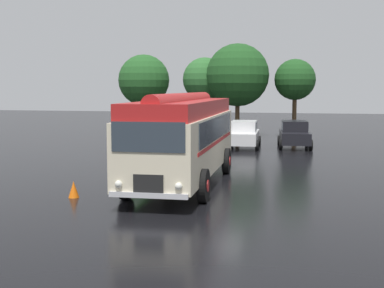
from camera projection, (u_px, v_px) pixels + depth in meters
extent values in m
plane|color=black|center=(210.00, 183.00, 20.74)|extent=(120.00, 120.00, 0.00)
cube|color=beige|center=(183.00, 143.00, 20.31)|extent=(2.84, 10.08, 2.10)
cube|color=red|center=(183.00, 108.00, 20.17)|extent=(2.64, 9.87, 0.56)
cylinder|color=red|center=(183.00, 101.00, 20.15)|extent=(0.93, 9.52, 0.60)
cube|color=#2D3842|center=(217.00, 128.00, 20.31)|extent=(0.31, 8.00, 0.84)
cube|color=#2D3842|center=(153.00, 127.00, 20.78)|extent=(0.31, 8.00, 0.84)
cube|color=red|center=(217.00, 142.00, 20.27)|extent=(0.31, 8.20, 0.12)
cube|color=red|center=(153.00, 141.00, 20.74)|extent=(0.31, 8.20, 0.12)
cube|color=#2D3842|center=(148.00, 137.00, 15.34)|extent=(2.20, 0.11, 0.88)
cube|color=black|center=(148.00, 184.00, 15.48)|extent=(0.90, 0.09, 0.56)
cube|color=silver|center=(148.00, 195.00, 15.49)|extent=(2.38, 0.18, 0.16)
sphere|color=white|center=(179.00, 186.00, 15.31)|extent=(0.22, 0.22, 0.22)
sphere|color=white|center=(119.00, 184.00, 15.64)|extent=(0.22, 0.22, 0.22)
cylinder|color=black|center=(203.00, 186.00, 17.15)|extent=(0.32, 1.11, 1.10)
cylinder|color=red|center=(203.00, 186.00, 17.15)|extent=(0.33, 0.40, 0.39)
cylinder|color=black|center=(126.00, 183.00, 17.63)|extent=(0.32, 1.11, 1.10)
cylinder|color=red|center=(126.00, 183.00, 17.63)|extent=(0.33, 0.40, 0.39)
cylinder|color=black|center=(226.00, 161.00, 23.01)|extent=(0.32, 1.11, 1.10)
cylinder|color=red|center=(226.00, 161.00, 23.01)|extent=(0.33, 0.40, 0.39)
cylinder|color=black|center=(168.00, 159.00, 23.50)|extent=(0.32, 1.11, 1.10)
cylinder|color=red|center=(168.00, 159.00, 23.50)|extent=(0.33, 0.40, 0.39)
cube|color=silver|center=(244.00, 137.00, 32.80)|extent=(1.91, 4.28, 0.70)
cube|color=silver|center=(244.00, 126.00, 32.88)|extent=(1.61, 2.26, 0.64)
cube|color=#2D3842|center=(256.00, 126.00, 32.75)|extent=(0.12, 1.93, 0.50)
cube|color=#2D3842|center=(232.00, 126.00, 33.01)|extent=(0.12, 1.93, 0.50)
cylinder|color=black|center=(257.00, 145.00, 31.42)|extent=(0.23, 0.65, 0.64)
cylinder|color=black|center=(227.00, 145.00, 31.71)|extent=(0.23, 0.65, 0.64)
cylinder|color=black|center=(259.00, 141.00, 33.97)|extent=(0.23, 0.65, 0.64)
cylinder|color=black|center=(232.00, 141.00, 34.27)|extent=(0.23, 0.65, 0.64)
cube|color=black|center=(294.00, 137.00, 33.00)|extent=(2.10, 4.35, 0.70)
cube|color=black|center=(294.00, 126.00, 33.07)|extent=(1.70, 2.32, 0.64)
cube|color=#2D3842|center=(307.00, 126.00, 32.98)|extent=(0.21, 1.93, 0.50)
cube|color=#2D3842|center=(282.00, 126.00, 33.17)|extent=(0.21, 1.93, 0.50)
cylinder|color=black|center=(311.00, 145.00, 31.64)|extent=(0.26, 0.66, 0.64)
cylinder|color=black|center=(281.00, 144.00, 31.86)|extent=(0.26, 0.66, 0.64)
cylinder|color=black|center=(307.00, 141.00, 34.21)|extent=(0.26, 0.66, 0.64)
cylinder|color=black|center=(279.00, 140.00, 34.43)|extent=(0.26, 0.66, 0.64)
cylinder|color=#4C3823|center=(144.00, 117.00, 42.58)|extent=(0.36, 0.36, 2.78)
sphere|color=#235623|center=(144.00, 80.00, 42.28)|extent=(4.04, 4.04, 4.04)
sphere|color=#235623|center=(142.00, 79.00, 41.95)|extent=(2.90, 2.90, 2.90)
cylinder|color=#4C3823|center=(205.00, 116.00, 41.60)|extent=(0.32, 0.32, 3.07)
sphere|color=#2D662D|center=(205.00, 79.00, 41.31)|extent=(3.39, 3.39, 3.39)
sphere|color=#2D662D|center=(202.00, 79.00, 41.04)|extent=(2.67, 2.67, 2.67)
cylinder|color=#4C3823|center=(237.00, 118.00, 40.04)|extent=(0.33, 0.33, 2.89)
sphere|color=#1E4C1E|center=(238.00, 75.00, 39.70)|extent=(4.67, 4.67, 4.67)
sphere|color=#1E4C1E|center=(237.00, 78.00, 39.80)|extent=(3.46, 3.46, 3.46)
cylinder|color=#4C3823|center=(294.00, 116.00, 39.74)|extent=(0.32, 0.32, 3.17)
sphere|color=#1E4C1E|center=(295.00, 80.00, 39.45)|extent=(3.03, 3.03, 3.03)
sphere|color=#1E4C1E|center=(298.00, 83.00, 39.37)|extent=(2.10, 2.10, 2.10)
cone|color=orange|center=(74.00, 189.00, 17.98)|extent=(0.36, 0.36, 0.55)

